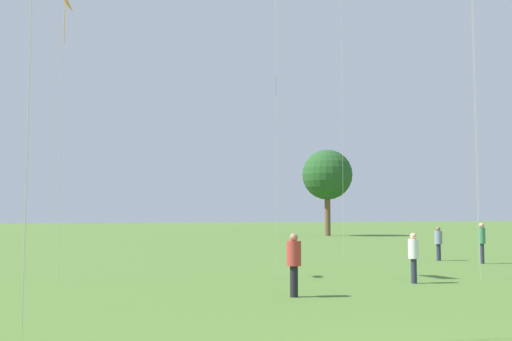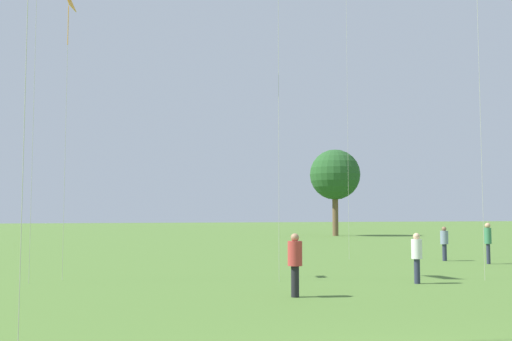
# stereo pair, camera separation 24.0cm
# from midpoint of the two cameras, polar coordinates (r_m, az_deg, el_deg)

# --- Properties ---
(person_standing_1) EXTENTS (0.43, 0.43, 1.82)m
(person_standing_1) POSITION_cam_midpoint_polar(r_m,az_deg,el_deg) (28.75, 21.44, -6.07)
(person_standing_1) COLOR #282D42
(person_standing_1) RESTS_ON ground
(person_standing_2) EXTENTS (0.53, 0.53, 1.69)m
(person_standing_2) POSITION_cam_midpoint_polar(r_m,az_deg,el_deg) (16.19, 4.16, -8.44)
(person_standing_2) COLOR black
(person_standing_2) RESTS_ON ground
(person_standing_3) EXTENTS (0.47, 0.47, 1.62)m
(person_standing_3) POSITION_cam_midpoint_polar(r_m,az_deg,el_deg) (29.96, 17.72, -6.38)
(person_standing_3) COLOR #282D42
(person_standing_3) RESTS_ON ground
(person_standing_5) EXTENTS (0.47, 0.47, 1.60)m
(person_standing_5) POSITION_cam_midpoint_polar(r_m,az_deg,el_deg) (19.95, 15.40, -7.62)
(person_standing_5) COLOR #282D42
(person_standing_5) RESTS_ON ground
(kite_0) EXTENTS (0.56, 0.82, 9.98)m
(kite_0) POSITION_cam_midpoint_polar(r_m,az_deg,el_deg) (22.26, -17.13, 14.24)
(kite_0) COLOR orange
(kite_0) RESTS_ON ground
(distant_tree_1) EXTENTS (5.19, 5.19, 8.90)m
(distant_tree_1) POSITION_cam_midpoint_polar(r_m,az_deg,el_deg) (62.35, 7.64, -0.43)
(distant_tree_1) COLOR brown
(distant_tree_1) RESTS_ON ground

